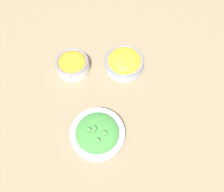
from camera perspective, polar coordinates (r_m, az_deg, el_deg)
The scene contains 4 objects.
ground_plane at distance 1.03m, azimuth 0.00°, elevation -0.78°, with size 3.00×3.00×0.00m, color #75664C.
bowl_squash at distance 1.09m, azimuth 2.86°, elevation 7.81°, with size 0.17×0.17×0.08m.
bowl_broccoli at distance 0.94m, azimuth -3.34°, elevation -8.48°, with size 0.21×0.21×0.07m.
bowl_carrots at distance 1.09m, azimuth -9.03°, elevation 7.22°, with size 0.14×0.14×0.06m.
Camera 1 is at (0.44, -0.15, 0.91)m, focal length 40.00 mm.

